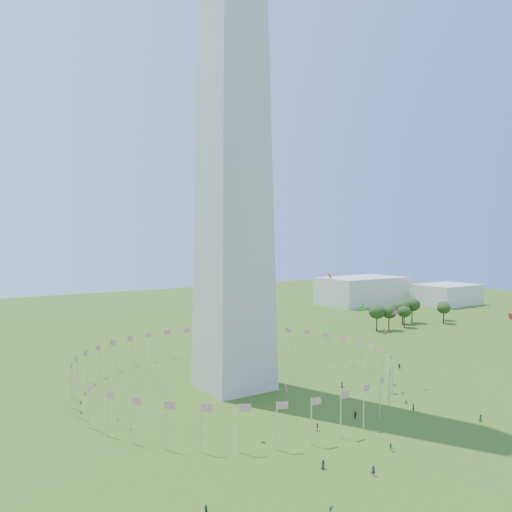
# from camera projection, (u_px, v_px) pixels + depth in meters

# --- Properties ---
(ground) EXTENTS (600.00, 600.00, 0.00)m
(ground) POSITION_uv_depth(u_px,v_px,m) (380.00, 457.00, 88.96)
(ground) COLOR #305012
(ground) RESTS_ON ground
(washington_monument) EXTENTS (16.80, 16.80, 169.00)m
(washington_monument) POSITION_uv_depth(u_px,v_px,m) (233.00, 61.00, 127.48)
(washington_monument) COLOR beige
(washington_monument) RESTS_ON ground
(flag_ring) EXTENTS (80.24, 80.24, 9.00)m
(flag_ring) POSITION_uv_depth(u_px,v_px,m) (234.00, 370.00, 130.28)
(flag_ring) COLOR silver
(flag_ring) RESTS_ON ground
(gov_building_east_a) EXTENTS (50.00, 30.00, 16.00)m
(gov_building_east_a) POSITION_uv_depth(u_px,v_px,m) (362.00, 291.00, 296.72)
(gov_building_east_a) COLOR beige
(gov_building_east_a) RESTS_ON ground
(gov_building_east_b) EXTENTS (35.00, 25.00, 12.00)m
(gov_building_east_b) POSITION_uv_depth(u_px,v_px,m) (447.00, 294.00, 294.20)
(gov_building_east_b) COLOR beige
(gov_building_east_b) RESTS_ON ground
(crowd) EXTENTS (90.01, 73.82, 1.92)m
(crowd) POSITION_uv_depth(u_px,v_px,m) (407.00, 445.00, 91.80)
(crowd) COLOR #30184A
(crowd) RESTS_ON ground
(kites_aloft) EXTENTS (88.72, 74.57, 35.45)m
(kites_aloft) POSITION_uv_depth(u_px,v_px,m) (356.00, 320.00, 118.81)
(kites_aloft) COLOR green
(kites_aloft) RESTS_ON ground
(tree_line_east) EXTENTS (53.50, 15.79, 11.38)m
(tree_line_east) POSITION_uv_depth(u_px,v_px,m) (407.00, 314.00, 222.39)
(tree_line_east) COLOR #2A4C19
(tree_line_east) RESTS_ON ground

